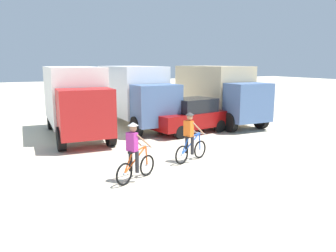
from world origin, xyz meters
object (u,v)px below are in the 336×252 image
Objects in this scene: box_truck_avon_van at (135,93)px; sedan_parked at (191,116)px; box_truck_tan_camper at (218,91)px; box_truck_white_box at (75,98)px; cyclist_orange_shirt at (135,154)px; cyclist_cowboy_hat at (190,139)px.

box_truck_avon_van is 3.74m from sedan_parked.
box_truck_white_box is at bearing 179.99° from box_truck_tan_camper.
cyclist_orange_shirt and cyclist_cowboy_hat have the same top height.
cyclist_cowboy_hat is at bearing -66.55° from box_truck_white_box.
cyclist_orange_shirt is (-5.19, -5.38, -0.04)m from sedan_parked.
cyclist_orange_shirt is at bearing -133.99° from sedan_parked.
box_truck_tan_camper reaches higher than sedan_parked.
box_truck_white_box reaches higher than sedan_parked.
box_truck_white_box is 3.77× the size of cyclist_cowboy_hat.
cyclist_cowboy_hat is at bearing 21.40° from cyclist_orange_shirt.
box_truck_white_box and box_truck_avon_van have the same top height.
box_truck_avon_van is at bearing 68.49° from cyclist_orange_shirt.
cyclist_orange_shirt is at bearing -138.06° from box_truck_tan_camper.
sedan_parked is 7.48m from cyclist_orange_shirt.
cyclist_orange_shirt is at bearing -88.33° from box_truck_white_box.
sedan_parked is at bearing -146.71° from box_truck_tan_camper.
box_truck_avon_van is 3.71× the size of cyclist_orange_shirt.
box_truck_white_box is 8.36m from box_truck_tan_camper.
box_truck_avon_van is 3.71× the size of cyclist_cowboy_hat.
cyclist_cowboy_hat is at bearing -121.24° from sedan_parked.
sedan_parked is 2.44× the size of cyclist_cowboy_hat.
cyclist_cowboy_hat is (2.75, -6.33, -1.03)m from box_truck_white_box.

